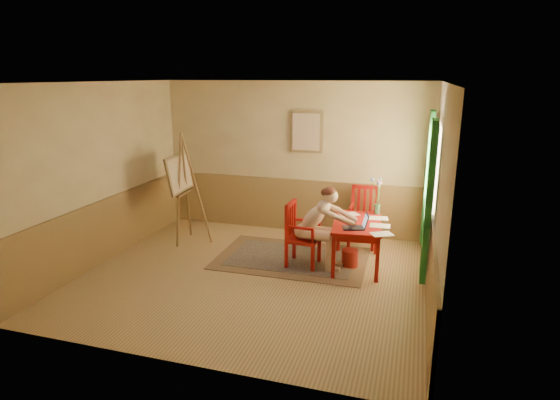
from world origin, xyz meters
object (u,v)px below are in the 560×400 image
(table, at_px, (357,227))
(figure, at_px, (319,224))
(laptop, at_px, (357,225))
(easel, at_px, (181,178))
(chair_left, at_px, (300,234))
(chair_back, at_px, (363,216))

(table, xyz_separation_m, figure, (-0.55, -0.25, 0.08))
(laptop, height_order, easel, easel)
(easel, bearing_deg, table, -4.55)
(easel, bearing_deg, laptop, -10.11)
(table, bearing_deg, chair_left, -164.50)
(chair_back, relative_size, easel, 0.53)
(table, height_order, laptop, laptop)
(chair_left, relative_size, figure, 0.79)
(table, relative_size, laptop, 3.07)
(table, relative_size, chair_left, 1.24)
(figure, bearing_deg, laptop, -6.46)
(chair_back, relative_size, figure, 0.80)
(chair_left, xyz_separation_m, figure, (0.30, -0.01, 0.21))
(chair_left, distance_m, chair_back, 1.46)
(table, height_order, easel, easel)
(table, height_order, chair_left, chair_left)
(figure, xyz_separation_m, easel, (-2.57, 0.50, 0.44))
(chair_left, bearing_deg, figure, -2.66)
(chair_left, bearing_deg, laptop, -5.18)
(table, distance_m, laptop, 0.34)
(figure, bearing_deg, chair_left, 177.34)
(chair_back, height_order, laptop, chair_back)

